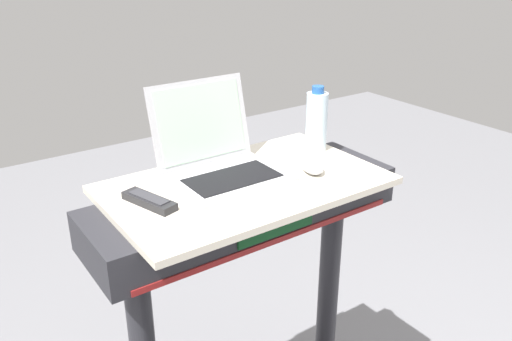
{
  "coord_description": "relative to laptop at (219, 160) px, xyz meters",
  "views": [
    {
      "loc": [
        -0.74,
        -0.41,
        1.68
      ],
      "look_at": [
        0.0,
        0.65,
        1.12
      ],
      "focal_mm": 37.34,
      "sensor_mm": 36.0,
      "label": 1
    }
  ],
  "objects": [
    {
      "name": "laptop",
      "position": [
        0.0,
        0.0,
        0.0
      ],
      "size": [
        0.3,
        0.3,
        0.25
      ],
      "rotation": [
        0.0,
        0.0,
        0.03
      ],
      "color": "#B7B7BC",
      "rests_on": "desk_board"
    },
    {
      "name": "tv_remote",
      "position": [
        -0.24,
        -0.05,
        -0.04
      ],
      "size": [
        0.09,
        0.17,
        0.02
      ],
      "color": "#232326",
      "rests_on": "desk_board"
    },
    {
      "name": "desk_board",
      "position": [
        0.04,
        -0.07,
        -0.06
      ],
      "size": [
        0.76,
        0.46,
        0.02
      ],
      "primitive_type": "cube",
      "color": "beige",
      "rests_on": "treadmill_base"
    },
    {
      "name": "computer_mouse",
      "position": [
        0.23,
        -0.12,
        -0.03
      ],
      "size": [
        0.09,
        0.12,
        0.03
      ],
      "primitive_type": "ellipsoid",
      "rotation": [
        0.0,
        0.0,
        -0.39
      ],
      "color": "#B2B2B7",
      "rests_on": "desk_board"
    },
    {
      "name": "water_bottle",
      "position": [
        0.36,
        0.01,
        0.04
      ],
      "size": [
        0.07,
        0.07,
        0.21
      ],
      "color": "silver",
      "rests_on": "desk_board"
    }
  ]
}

